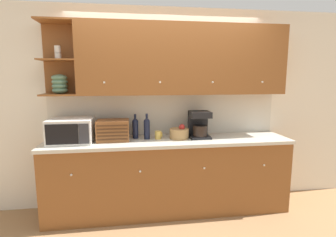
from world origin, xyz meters
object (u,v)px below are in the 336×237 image
Objects in this scene: bread_box at (113,130)px; second_wine_bottle at (147,128)px; fruit_basket at (179,133)px; microwave at (71,131)px; coffee_maker at (199,124)px; wine_bottle at (135,127)px; mug at (158,135)px.

second_wine_bottle reaches higher than bread_box.
second_wine_bottle is 0.42m from fruit_basket.
fruit_basket is at bearing -4.86° from second_wine_bottle.
fruit_basket is at bearing 0.67° from microwave.
wine_bottle is at bearing 174.57° from coffee_maker.
coffee_maker reaches higher than mug.
coffee_maker is at bearing -1.51° from second_wine_bottle.
microwave is at bearing -178.31° from mug.
wine_bottle is at bearing 164.50° from mug.
bread_box is at bearing -176.35° from second_wine_bottle.
coffee_maker is (1.57, 0.03, 0.03)m from microwave.
wine_bottle is (0.27, 0.09, 0.01)m from bread_box.
second_wine_bottle is 0.94× the size of coffee_maker.
bread_box is 1.24× the size of wine_bottle.
mug is 0.42× the size of fruit_basket.
mug is at bearing -7.72° from second_wine_bottle.
mug is at bearing 0.74° from bread_box.
fruit_basket is 0.71× the size of coffee_maker.
microwave is 1.56× the size of second_wine_bottle.
fruit_basket is (0.82, -0.01, -0.06)m from bread_box.
mug is (0.28, -0.08, -0.09)m from wine_bottle.
second_wine_bottle is 0.67m from coffee_maker.
microwave is at bearing -178.82° from coffee_maker.
coffee_maker reaches higher than bread_box.
second_wine_bottle reaches higher than wine_bottle.
wine_bottle reaches higher than mug.
fruit_basket is (1.31, 0.02, -0.08)m from microwave.
microwave is 2.07× the size of fruit_basket.
mug is 0.27m from fruit_basket.
second_wine_bottle is 1.33× the size of fruit_basket.
wine_bottle is 0.91× the size of coffee_maker.
bread_box is 0.29m from wine_bottle.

